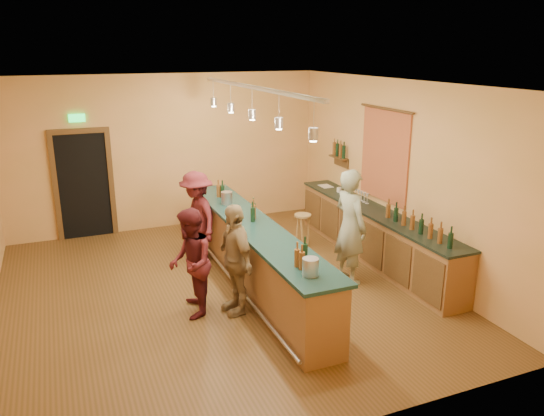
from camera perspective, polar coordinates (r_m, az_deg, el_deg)
name	(u,v)px	position (r m, az deg, el deg)	size (l,w,h in m)	color
floor	(219,291)	(8.52, -5.74, -8.89)	(7.00, 7.00, 0.00)	#513917
ceiling	(212,84)	(7.69, -6.45, 13.12)	(6.50, 7.00, 0.02)	silver
wall_back	(167,152)	(11.28, -11.20, 5.88)	(6.50, 0.02, 3.20)	tan
wall_front	(326,288)	(4.89, 5.87, -8.53)	(6.50, 0.02, 3.20)	tan
wall_right	(398,175)	(9.37, 13.37, 3.53)	(0.02, 7.00, 3.20)	tan
doorway	(84,182)	(11.16, -19.61, 2.61)	(1.15, 0.09, 2.48)	black
tapestry	(384,156)	(9.62, 12.00, 5.49)	(0.03, 1.40, 1.60)	#A92125
bottle_shelf	(339,152)	(10.87, 7.24, 6.02)	(0.17, 0.55, 0.54)	#462615
back_counter	(374,234)	(9.66, 10.96, -2.80)	(0.60, 4.55, 1.27)	brown
tasting_bar	(254,250)	(8.44, -1.99, -4.55)	(0.73, 5.10, 1.38)	brown
pendant_track	(252,98)	(7.89, -2.16, 11.72)	(0.11, 4.60, 0.50)	silver
bartender	(350,227)	(8.58, 8.41, -2.00)	(0.69, 0.45, 1.88)	gray
customer_a	(190,263)	(7.57, -8.76, -5.90)	(0.76, 0.60, 1.57)	#59191E
customer_b	(235,259)	(7.57, -3.99, -5.50)	(0.95, 0.40, 1.63)	#997A51
customer_c	(197,217)	(9.47, -8.05, -0.94)	(1.06, 0.61, 1.64)	#59191E
bar_stool	(303,222)	(10.09, 3.32, -1.48)	(0.32, 0.32, 0.66)	olive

